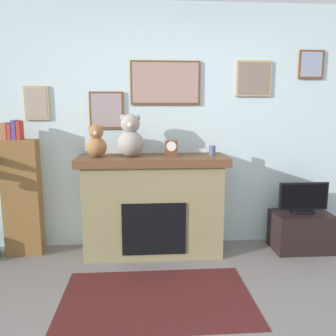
{
  "coord_description": "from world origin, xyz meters",
  "views": [
    {
      "loc": [
        -0.31,
        -1.78,
        1.52
      ],
      "look_at": [
        -0.06,
        1.69,
        0.91
      ],
      "focal_mm": 36.65,
      "sensor_mm": 36.0,
      "label": 1
    }
  ],
  "objects": [
    {
      "name": "fireplace",
      "position": [
        -0.21,
        1.69,
        0.52
      ],
      "size": [
        1.52,
        0.55,
        1.03
      ],
      "color": "#887B54",
      "rests_on": "ground_plane"
    },
    {
      "name": "television",
      "position": [
        1.38,
        1.64,
        0.57
      ],
      "size": [
        0.53,
        0.14,
        0.34
      ],
      "color": "black",
      "rests_on": "tv_stand"
    },
    {
      "name": "area_rug",
      "position": [
        -0.21,
        0.77,
        0.0
      ],
      "size": [
        1.54,
        0.95,
        0.01
      ],
      "primitive_type": "cube",
      "color": "#461A18",
      "rests_on": "ground_plane"
    },
    {
      "name": "back_wall",
      "position": [
        0.0,
        2.0,
        1.3
      ],
      "size": [
        5.2,
        0.15,
        2.6
      ],
      "color": "silver",
      "rests_on": "ground_plane"
    },
    {
      "name": "bookshelf",
      "position": [
        -1.56,
        1.74,
        0.64
      ],
      "size": [
        0.37,
        0.16,
        1.4
      ],
      "color": "brown",
      "rests_on": "ground_plane"
    },
    {
      "name": "mantel_clock",
      "position": [
        -0.03,
        1.67,
        1.12
      ],
      "size": [
        0.12,
        0.09,
        0.16
      ],
      "color": "brown",
      "rests_on": "fireplace"
    },
    {
      "name": "teddy_bear_brown",
      "position": [
        -0.44,
        1.67,
        1.23
      ],
      "size": [
        0.27,
        0.27,
        0.43
      ],
      "color": "#9E928B",
      "rests_on": "fireplace"
    },
    {
      "name": "tv_stand",
      "position": [
        1.38,
        1.64,
        0.2
      ],
      "size": [
        0.61,
        0.4,
        0.41
      ],
      "primitive_type": "cube",
      "color": "black",
      "rests_on": "ground_plane"
    },
    {
      "name": "teddy_bear_grey",
      "position": [
        -0.78,
        1.67,
        1.18
      ],
      "size": [
        0.2,
        0.2,
        0.32
      ],
      "color": "#97673A",
      "rests_on": "fireplace"
    },
    {
      "name": "candle_jar",
      "position": [
        0.4,
        1.67,
        1.09
      ],
      "size": [
        0.07,
        0.07,
        0.11
      ],
      "primitive_type": "cylinder",
      "color": "#4C517A",
      "rests_on": "fireplace"
    }
  ]
}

